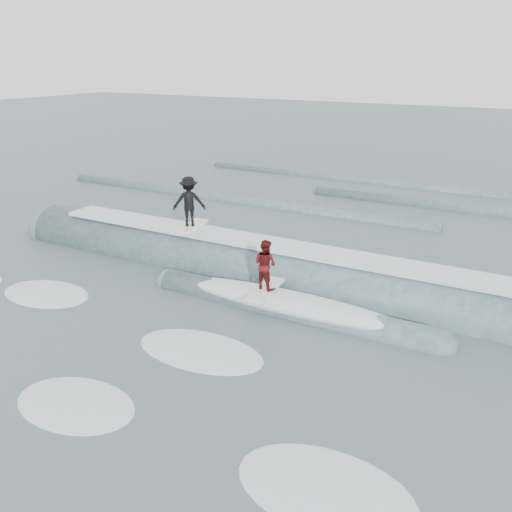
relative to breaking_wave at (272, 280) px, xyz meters
The scene contains 6 objects.
ground 5.12m from the breaking_wave, 92.18° to the right, with size 160.00×160.00×0.00m, color #395053.
breaking_wave is the anchor object (origin of this frame).
surfer_black 4.21m from the breaking_wave, behind, with size 1.36×2.06×1.93m.
surfer_red 2.45m from the breaking_wave, 67.46° to the right, with size 0.86×2.05×1.65m.
whitewater 6.35m from the breaking_wave, 100.10° to the right, with size 17.00×5.86×0.10m.
far_swells 12.53m from the breaking_wave, 90.03° to the left, with size 36.25×8.65×0.80m.
Camera 1 is at (8.78, -10.98, 7.36)m, focal length 40.00 mm.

